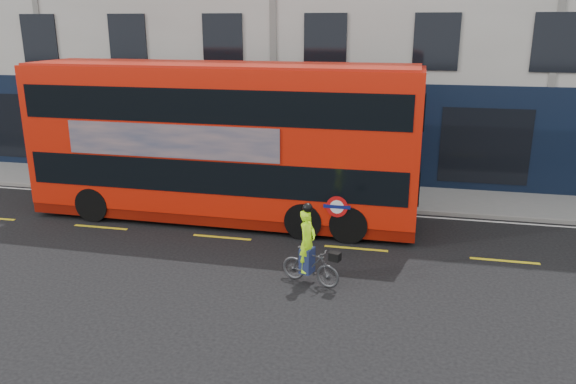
% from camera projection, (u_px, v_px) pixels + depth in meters
% --- Properties ---
extents(ground, '(120.00, 120.00, 0.00)m').
position_uv_depth(ground, '(204.00, 257.00, 15.35)').
color(ground, black).
rests_on(ground, ground).
extents(pavement, '(60.00, 3.00, 0.12)m').
position_uv_depth(pavement, '(265.00, 189.00, 21.41)').
color(pavement, gray).
rests_on(pavement, ground).
extents(kerb, '(60.00, 0.12, 0.13)m').
position_uv_depth(kerb, '(254.00, 201.00, 20.01)').
color(kerb, gray).
rests_on(kerb, ground).
extents(road_edge_line, '(58.00, 0.10, 0.01)m').
position_uv_depth(road_edge_line, '(252.00, 205.00, 19.74)').
color(road_edge_line, silver).
rests_on(road_edge_line, ground).
extents(lane_dashes, '(58.00, 0.12, 0.01)m').
position_uv_depth(lane_dashes, '(222.00, 237.00, 16.75)').
color(lane_dashes, yellow).
rests_on(lane_dashes, ground).
extents(bus, '(12.36, 2.95, 4.97)m').
position_uv_depth(bus, '(224.00, 141.00, 17.74)').
color(bus, red).
rests_on(bus, ground).
extents(cyclist, '(1.61, 0.89, 2.07)m').
position_uv_depth(cyclist, '(309.00, 257.00, 13.61)').
color(cyclist, '#444548').
rests_on(cyclist, ground).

